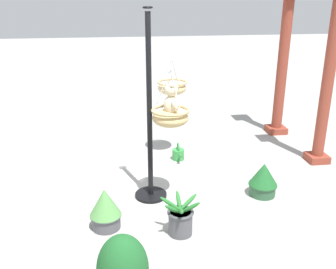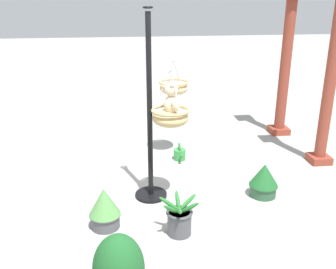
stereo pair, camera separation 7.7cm
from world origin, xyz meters
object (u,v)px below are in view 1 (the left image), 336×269
at_px(hanging_basket_with_teddy, 170,117).
at_px(hanging_basket_left_high, 172,87).
at_px(teddy_bear, 172,101).
at_px(watering_can, 178,154).
at_px(greenhouse_pillar_right, 282,69).
at_px(potted_plant_small_succulent, 263,179).
at_px(potted_plant_flowering_red, 180,219).
at_px(display_pole_central, 150,143).
at_px(potted_plant_bushy_green, 105,209).
at_px(greenhouse_pillar_left, 328,76).

height_order(hanging_basket_with_teddy, hanging_basket_left_high, hanging_basket_with_teddy).
xyz_separation_m(teddy_bear, watering_can, (-1.33, 0.31, -1.29)).
height_order(hanging_basket_with_teddy, greenhouse_pillar_right, greenhouse_pillar_right).
xyz_separation_m(hanging_basket_with_teddy, potted_plant_small_succulent, (0.02, 1.30, -0.96)).
bearing_deg(hanging_basket_left_high, potted_plant_flowering_red, -6.12).
bearing_deg(watering_can, display_pole_central, -26.26).
xyz_separation_m(display_pole_central, potted_plant_flowering_red, (0.93, 0.26, -0.59)).
relative_size(greenhouse_pillar_right, potted_plant_bushy_green, 5.18).
bearing_deg(greenhouse_pillar_right, teddy_bear, -46.04).
distance_m(potted_plant_bushy_green, watering_can, 2.22).
relative_size(hanging_basket_left_high, potted_plant_bushy_green, 1.11).
distance_m(hanging_basket_with_teddy, potted_plant_flowering_red, 1.27).
height_order(teddy_bear, potted_plant_flowering_red, teddy_bear).
relative_size(potted_plant_small_succulent, watering_can, 1.36).
xyz_separation_m(display_pole_central, greenhouse_pillar_right, (-2.24, 2.75, 0.50)).
bearing_deg(watering_can, hanging_basket_left_high, -162.29).
relative_size(teddy_bear, potted_plant_bushy_green, 0.85).
distance_m(teddy_bear, greenhouse_pillar_right, 3.45).
xyz_separation_m(display_pole_central, greenhouse_pillar_left, (-0.80, 2.87, 0.65)).
bearing_deg(greenhouse_pillar_right, watering_can, -63.91).
bearing_deg(potted_plant_small_succulent, watering_can, -144.48).
bearing_deg(potted_plant_small_succulent, potted_plant_flowering_red, -59.59).
bearing_deg(greenhouse_pillar_right, potted_plant_bushy_green, -48.93).
height_order(display_pole_central, greenhouse_pillar_left, greenhouse_pillar_left).
bearing_deg(potted_plant_bushy_green, greenhouse_pillar_right, 131.07).
distance_m(greenhouse_pillar_left, watering_can, 2.68).
relative_size(hanging_basket_with_teddy, potted_plant_bushy_green, 1.42).
height_order(greenhouse_pillar_left, watering_can, greenhouse_pillar_left).
height_order(display_pole_central, potted_plant_bushy_green, display_pole_central).
distance_m(greenhouse_pillar_left, potted_plant_small_succulent, 2.03).
xyz_separation_m(hanging_basket_with_teddy, hanging_basket_left_high, (-1.56, 0.26, 0.00)).
distance_m(potted_plant_flowering_red, potted_plant_bushy_green, 0.90).
relative_size(display_pole_central, potted_plant_bushy_green, 4.86).
distance_m(hanging_basket_left_high, potted_plant_small_succulent, 2.13).
relative_size(hanging_basket_left_high, greenhouse_pillar_left, 0.19).
relative_size(greenhouse_pillar_left, potted_plant_flowering_red, 5.76).
xyz_separation_m(hanging_basket_left_high, greenhouse_pillar_left, (0.61, 2.36, 0.23)).
relative_size(teddy_bear, greenhouse_pillar_left, 0.15).
xyz_separation_m(potted_plant_small_succulent, watering_can, (-1.35, -0.97, -0.14)).
distance_m(hanging_basket_with_teddy, greenhouse_pillar_left, 2.80).
distance_m(greenhouse_pillar_right, potted_plant_small_succulent, 2.90).
xyz_separation_m(greenhouse_pillar_right, potted_plant_bushy_green, (2.93, -3.36, -1.03)).
bearing_deg(potted_plant_small_succulent, greenhouse_pillar_left, 126.32).
distance_m(hanging_basket_left_high, greenhouse_pillar_left, 2.45).
height_order(hanging_basket_left_high, potted_plant_small_succulent, hanging_basket_left_high).
distance_m(display_pole_central, hanging_basket_with_teddy, 0.50).
relative_size(hanging_basket_with_teddy, hanging_basket_left_high, 1.29).
bearing_deg(display_pole_central, hanging_basket_with_teddy, 59.04).
relative_size(hanging_basket_with_teddy, teddy_bear, 1.67).
relative_size(teddy_bear, potted_plant_small_succulent, 0.93).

